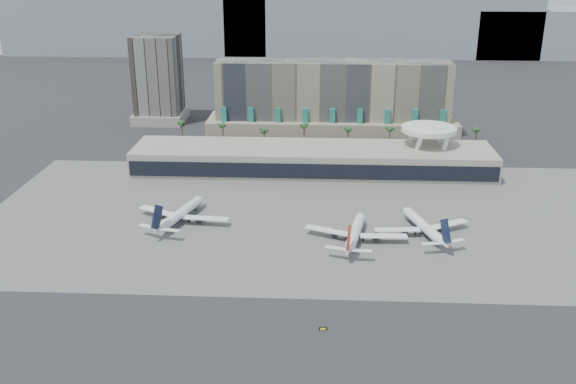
{
  "coord_description": "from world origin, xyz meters",
  "views": [
    {
      "loc": [
        3.26,
        -181.26,
        100.7
      ],
      "look_at": [
        -8.1,
        40.0,
        15.87
      ],
      "focal_mm": 40.0,
      "sensor_mm": 36.0,
      "label": 1
    }
  ],
  "objects_px": {
    "airliner_left": "(181,214)",
    "taxiway_sign": "(323,329)",
    "airliner_right": "(424,226)",
    "service_vehicle_b": "(342,235)",
    "airliner_centre": "(355,232)",
    "service_vehicle_a": "(182,214)"
  },
  "relations": [
    {
      "from": "service_vehicle_a",
      "to": "taxiway_sign",
      "type": "distance_m",
      "value": 96.46
    },
    {
      "from": "taxiway_sign",
      "to": "airliner_right",
      "type": "bearing_deg",
      "value": 49.97
    },
    {
      "from": "service_vehicle_a",
      "to": "airliner_centre",
      "type": "bearing_deg",
      "value": -39.4
    },
    {
      "from": "airliner_right",
      "to": "service_vehicle_a",
      "type": "xyz_separation_m",
      "value": [
        -93.9,
        12.18,
        -2.28
      ]
    },
    {
      "from": "airliner_centre",
      "to": "airliner_right",
      "type": "distance_m",
      "value": 26.83
    },
    {
      "from": "airliner_centre",
      "to": "airliner_right",
      "type": "relative_size",
      "value": 1.03
    },
    {
      "from": "service_vehicle_a",
      "to": "service_vehicle_b",
      "type": "distance_m",
      "value": 65.35
    },
    {
      "from": "airliner_right",
      "to": "service_vehicle_a",
      "type": "height_order",
      "value": "airliner_right"
    },
    {
      "from": "service_vehicle_a",
      "to": "taxiway_sign",
      "type": "height_order",
      "value": "service_vehicle_a"
    },
    {
      "from": "airliner_right",
      "to": "service_vehicle_b",
      "type": "relative_size",
      "value": 12.13
    },
    {
      "from": "service_vehicle_b",
      "to": "taxiway_sign",
      "type": "height_order",
      "value": "service_vehicle_b"
    },
    {
      "from": "airliner_right",
      "to": "service_vehicle_a",
      "type": "bearing_deg",
      "value": 155.47
    },
    {
      "from": "service_vehicle_b",
      "to": "taxiway_sign",
      "type": "distance_m",
      "value": 62.38
    },
    {
      "from": "airliner_left",
      "to": "taxiway_sign",
      "type": "xyz_separation_m",
      "value": [
        55.54,
        -72.99,
        -3.01
      ]
    },
    {
      "from": "airliner_left",
      "to": "service_vehicle_a",
      "type": "relative_size",
      "value": 8.59
    },
    {
      "from": "service_vehicle_b",
      "to": "airliner_centre",
      "type": "bearing_deg",
      "value": -33.51
    },
    {
      "from": "airliner_right",
      "to": "service_vehicle_b",
      "type": "distance_m",
      "value": 30.99
    },
    {
      "from": "airliner_left",
      "to": "airliner_centre",
      "type": "xyz_separation_m",
      "value": [
        67.14,
        -13.82,
        -0.1
      ]
    },
    {
      "from": "service_vehicle_a",
      "to": "service_vehicle_b",
      "type": "xyz_separation_m",
      "value": [
        63.29,
        -16.28,
        -0.31
      ]
    },
    {
      "from": "service_vehicle_b",
      "to": "airliner_left",
      "type": "bearing_deg",
      "value": 167.55
    },
    {
      "from": "airliner_left",
      "to": "service_vehicle_a",
      "type": "height_order",
      "value": "airliner_left"
    },
    {
      "from": "service_vehicle_a",
      "to": "service_vehicle_b",
      "type": "bearing_deg",
      "value": -38.13
    }
  ]
}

